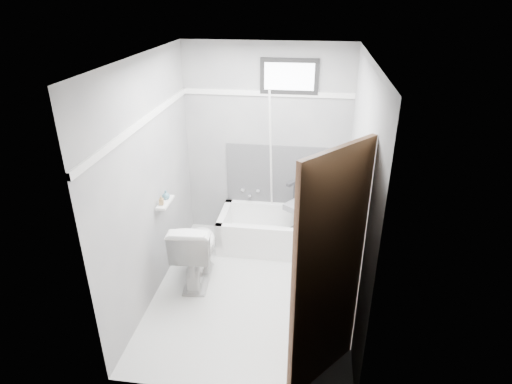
% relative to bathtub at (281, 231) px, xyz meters
% --- Properties ---
extents(floor, '(2.60, 2.60, 0.00)m').
position_rel_bathtub_xyz_m(floor, '(-0.23, -0.93, -0.21)').
color(floor, white).
rests_on(floor, ground).
extents(ceiling, '(2.60, 2.60, 0.00)m').
position_rel_bathtub_xyz_m(ceiling, '(-0.23, -0.93, 2.19)').
color(ceiling, silver).
rests_on(ceiling, floor).
extents(wall_back, '(2.00, 0.02, 2.40)m').
position_rel_bathtub_xyz_m(wall_back, '(-0.23, 0.37, 0.99)').
color(wall_back, slate).
rests_on(wall_back, floor).
extents(wall_front, '(2.00, 0.02, 2.40)m').
position_rel_bathtub_xyz_m(wall_front, '(-0.23, -2.23, 0.99)').
color(wall_front, slate).
rests_on(wall_front, floor).
extents(wall_left, '(0.02, 2.60, 2.40)m').
position_rel_bathtub_xyz_m(wall_left, '(-1.23, -0.93, 0.99)').
color(wall_left, slate).
rests_on(wall_left, floor).
extents(wall_right, '(0.02, 2.60, 2.40)m').
position_rel_bathtub_xyz_m(wall_right, '(0.77, -0.93, 0.99)').
color(wall_right, slate).
rests_on(wall_right, floor).
extents(bathtub, '(1.50, 0.70, 0.42)m').
position_rel_bathtub_xyz_m(bathtub, '(0.00, 0.00, 0.00)').
color(bathtub, white).
rests_on(bathtub, floor).
extents(office_chair, '(0.80, 0.80, 0.99)m').
position_rel_bathtub_xyz_m(office_chair, '(0.34, 0.05, 0.41)').
color(office_chair, slate).
rests_on(office_chair, bathtub).
extents(toilet, '(0.49, 0.80, 0.76)m').
position_rel_bathtub_xyz_m(toilet, '(-0.85, -0.81, 0.17)').
color(toilet, white).
rests_on(toilet, floor).
extents(door, '(0.78, 0.78, 2.00)m').
position_rel_bathtub_xyz_m(door, '(0.75, -2.21, 0.79)').
color(door, '#573120').
rests_on(door, floor).
extents(window, '(0.66, 0.04, 0.40)m').
position_rel_bathtub_xyz_m(window, '(0.02, 0.36, 1.81)').
color(window, black).
rests_on(window, wall_back).
extents(backerboard, '(1.50, 0.02, 0.78)m').
position_rel_bathtub_xyz_m(backerboard, '(0.02, 0.36, 0.59)').
color(backerboard, '#4C4C4F').
rests_on(backerboard, wall_back).
extents(trim_back, '(2.00, 0.02, 0.06)m').
position_rel_bathtub_xyz_m(trim_back, '(-0.23, 0.36, 1.61)').
color(trim_back, white).
rests_on(trim_back, wall_back).
extents(trim_left, '(0.02, 2.60, 0.06)m').
position_rel_bathtub_xyz_m(trim_left, '(-1.22, -0.93, 1.61)').
color(trim_left, white).
rests_on(trim_left, wall_left).
extents(pole, '(0.02, 0.58, 1.88)m').
position_rel_bathtub_xyz_m(pole, '(-0.15, 0.13, 0.84)').
color(pole, white).
rests_on(pole, bathtub).
extents(shelf, '(0.10, 0.32, 0.02)m').
position_rel_bathtub_xyz_m(shelf, '(-1.16, -0.75, 0.69)').
color(shelf, silver).
rests_on(shelf, wall_left).
extents(soap_bottle_a, '(0.05, 0.05, 0.09)m').
position_rel_bathtub_xyz_m(soap_bottle_a, '(-1.17, -0.83, 0.76)').
color(soap_bottle_a, '#9F7E4F').
rests_on(soap_bottle_a, shelf).
extents(soap_bottle_b, '(0.11, 0.11, 0.10)m').
position_rel_bathtub_xyz_m(soap_bottle_b, '(-1.17, -0.69, 0.75)').
color(soap_bottle_b, slate).
rests_on(soap_bottle_b, shelf).
extents(faucet, '(0.26, 0.10, 0.16)m').
position_rel_bathtub_xyz_m(faucet, '(-0.43, 0.34, 0.34)').
color(faucet, silver).
rests_on(faucet, wall_back).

